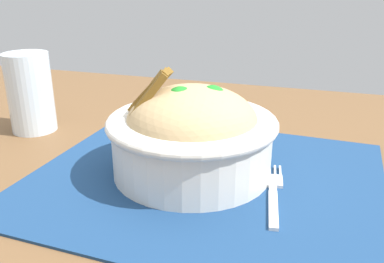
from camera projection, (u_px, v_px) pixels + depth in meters
table at (188, 233)px, 0.48m from camera, size 1.37×0.91×0.76m
placemat at (205, 178)px, 0.47m from camera, size 0.40×0.35×0.00m
bowl at (192, 133)px, 0.47m from camera, size 0.21×0.21×0.12m
fork at (273, 190)px, 0.44m from camera, size 0.03×0.13×0.00m
drinking_glass at (31, 98)px, 0.60m from camera, size 0.06×0.06×0.12m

